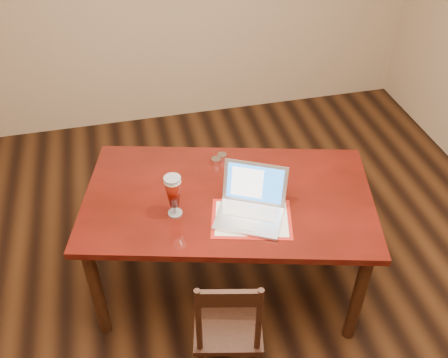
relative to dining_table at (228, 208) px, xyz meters
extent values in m
plane|color=black|center=(0.05, -0.31, -0.71)|extent=(5.00, 5.00, 0.00)
cube|color=#500E0A|center=(0.00, 0.01, 0.07)|extent=(1.88, 1.35, 0.04)
cylinder|color=black|center=(-0.83, -0.18, -0.33)|extent=(0.07, 0.07, 0.75)
cylinder|color=black|center=(0.64, -0.57, -0.33)|extent=(0.07, 0.07, 0.75)
cylinder|color=black|center=(-0.63, 0.58, -0.33)|extent=(0.07, 0.07, 0.75)
cylinder|color=black|center=(0.84, 0.19, -0.33)|extent=(0.07, 0.07, 0.75)
cube|color=#A0160E|center=(0.08, -0.21, 0.09)|extent=(0.51, 0.42, 0.00)
cube|color=silver|center=(0.08, -0.21, 0.09)|extent=(0.46, 0.37, 0.00)
cube|color=silver|center=(0.07, -0.22, 0.10)|extent=(0.43, 0.39, 0.02)
cube|color=silver|center=(0.09, -0.17, 0.11)|extent=(0.31, 0.23, 0.00)
cube|color=silver|center=(0.03, -0.28, 0.11)|extent=(0.11, 0.10, 0.00)
cube|color=silver|center=(0.14, -0.08, 0.23)|extent=(0.35, 0.23, 0.24)
cube|color=blue|center=(0.13, -0.08, 0.23)|extent=(0.31, 0.19, 0.20)
cube|color=white|center=(0.09, -0.06, 0.23)|extent=(0.18, 0.12, 0.17)
cylinder|color=silver|center=(-0.32, -0.07, 0.09)|extent=(0.08, 0.08, 0.01)
cylinder|color=silver|center=(-0.32, -0.07, 0.13)|extent=(0.01, 0.01, 0.06)
cylinder|color=silver|center=(-0.32, -0.07, 0.33)|extent=(0.09, 0.09, 0.02)
cylinder|color=silver|center=(-0.32, -0.07, 0.35)|extent=(0.09, 0.09, 0.01)
cylinder|color=silver|center=(0.00, 0.32, 0.11)|extent=(0.06, 0.06, 0.04)
cylinder|color=silver|center=(0.05, 0.36, 0.11)|extent=(0.06, 0.06, 0.04)
cube|color=black|center=(-0.14, -0.58, -0.33)|extent=(0.44, 0.42, 0.04)
cylinder|color=black|center=(-0.25, -0.41, -0.53)|extent=(0.04, 0.04, 0.36)
cylinder|color=black|center=(0.04, -0.47, -0.53)|extent=(0.04, 0.04, 0.36)
cylinder|color=black|center=(-0.32, -0.68, -0.07)|extent=(0.03, 0.03, 0.48)
cylinder|color=black|center=(-0.02, -0.75, -0.07)|extent=(0.03, 0.03, 0.48)
cube|color=black|center=(-0.17, -0.72, 0.10)|extent=(0.30, 0.09, 0.11)
camera|label=1|loc=(-0.52, -2.11, 2.05)|focal=40.00mm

